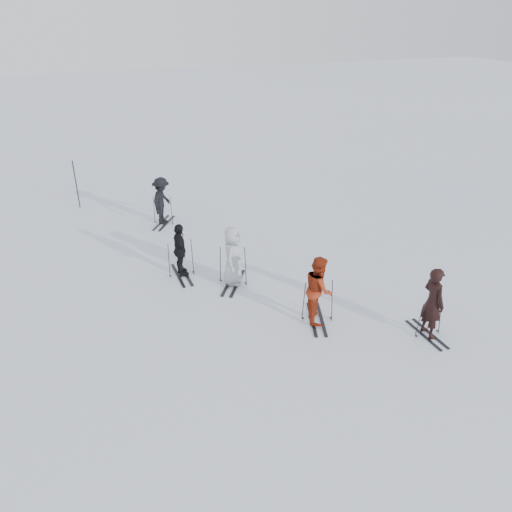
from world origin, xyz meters
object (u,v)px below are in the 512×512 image
(skier_grey, at_px, (233,256))
(skier_uphill_left, at_px, (180,251))
(skier_red, at_px, (319,290))
(skier_uphill_far, at_px, (162,201))
(skier_near_dark, at_px, (433,303))
(piste_marker, at_px, (76,184))

(skier_grey, height_order, skier_uphill_left, skier_grey)
(skier_red, bearing_deg, skier_uphill_left, 56.12)
(skier_red, xyz_separation_m, skier_grey, (-1.59, 2.79, -0.02))
(skier_uphill_left, relative_size, skier_uphill_far, 0.94)
(skier_red, bearing_deg, skier_near_dark, -106.05)
(skier_grey, distance_m, piste_marker, 9.72)
(skier_near_dark, xyz_separation_m, skier_uphill_left, (-5.49, 5.57, -0.11))
(skier_red, xyz_separation_m, skier_uphill_far, (-2.73, 8.42, -0.03))
(skier_uphill_far, bearing_deg, piste_marker, 78.50)
(skier_grey, height_order, piste_marker, piste_marker)
(skier_grey, distance_m, skier_uphill_left, 1.80)
(skier_grey, bearing_deg, skier_red, -118.35)
(skier_uphill_left, bearing_deg, skier_red, -143.40)
(skier_uphill_left, relative_size, piste_marker, 0.86)
(skier_uphill_left, xyz_separation_m, piste_marker, (-2.84, 7.64, 0.15))
(skier_red, height_order, skier_uphill_far, skier_red)
(skier_grey, bearing_deg, skier_uphill_far, 43.57)
(skier_red, relative_size, piste_marker, 0.94)
(skier_uphill_far, bearing_deg, skier_uphill_left, -150.18)
(skier_near_dark, bearing_deg, skier_uphill_left, 43.64)
(skier_near_dark, height_order, skier_red, skier_near_dark)
(skier_uphill_left, height_order, skier_uphill_far, skier_uphill_far)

